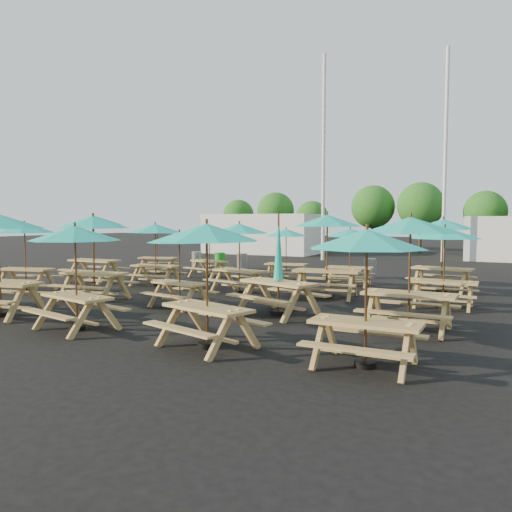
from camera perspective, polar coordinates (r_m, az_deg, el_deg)
The scene contains 32 objects.
ground at distance 16.41m, azimuth -2.42°, elevation -4.17°, with size 120.00×120.00×0.00m, color black.
picnic_unit_1 at distance 18.15m, azimuth -24.94°, elevation 2.47°, with size 2.35×2.35×2.29m.
picnic_unit_2 at distance 19.95m, azimuth -18.06°, elevation 3.46°, with size 2.22×2.22×2.57m.
picnic_unit_3 at distance 22.67m, azimuth -11.22°, elevation 2.64°, with size 2.23×2.23×2.11m.
picnic_unit_5 at distance 15.35m, azimuth -18.13°, elevation 3.09°, with size 2.28×2.28×2.50m.
picnic_unit_6 at distance 18.22m, azimuth -11.45°, elevation 2.68°, with size 2.00×2.00×2.25m.
picnic_unit_7 at distance 20.55m, azimuth -5.37°, elevation 2.56°, with size 2.19×2.19×2.11m.
picnic_unit_8 at distance 11.27m, azimuth -19.97°, elevation 1.73°, with size 2.27×2.27×2.26m.
picnic_unit_9 at distance 13.54m, azimuth -8.76°, elevation 1.58°, with size 2.03×2.03×2.07m.
picnic_unit_10 at distance 16.06m, azimuth -1.92°, elevation 2.66°, with size 2.28×2.28×2.28m.
picnic_unit_11 at distance 19.34m, azimuth 3.46°, elevation 2.31°, with size 1.88×1.88×2.05m.
picnic_unit_12 at distance 9.14m, azimuth -5.65°, elevation 1.81°, with size 2.43×2.43×2.32m.
picnic_unit_13 at distance 12.36m, azimuth 2.57°, elevation -2.00°, with size 2.44×2.28×2.54m.
picnic_unit_14 at distance 15.23m, azimuth 8.14°, elevation 3.43°, with size 2.41×2.41×2.55m.
picnic_unit_15 at distance 18.13m, azimuth 10.69°, elevation 2.23°, with size 1.91×1.91×2.09m.
picnic_unit_16 at distance 8.06m, azimuth 12.55°, elevation 0.91°, with size 1.90×1.90×2.24m.
picnic_unit_17 at distance 11.00m, azimuth 17.24°, elevation 2.61°, with size 2.11×2.11×2.45m.
picnic_unit_18 at distance 14.23m, azimuth 20.77°, elevation 1.93°, with size 1.88×1.88×2.19m.
picnic_unit_19 at distance 17.39m, azimuth 20.59°, elevation 2.91°, with size 2.30×2.30×2.42m.
waste_bin_0 at distance 24.98m, azimuth -6.79°, elevation -0.43°, with size 0.50×0.50×0.80m, color gray.
waste_bin_1 at distance 24.29m, azimuth -4.14°, elevation -0.54°, with size 0.50×0.50×0.80m, color #1B971E.
waste_bin_2 at distance 23.72m, azimuth -1.61°, elevation -0.64°, with size 0.50×0.50×0.80m, color gray.
waste_bin_3 at distance 20.87m, azimuth 12.92°, elevation -1.39°, with size 0.50×0.50×0.80m, color gray.
mast_0 at distance 30.06m, azimuth 7.73°, elevation 11.01°, with size 0.20×0.20×12.00m, color silver.
mast_1 at distance 30.52m, azimuth 20.82°, elevation 10.68°, with size 0.20×0.20×12.00m, color silver.
event_tent_0 at distance 35.90m, azimuth 0.77°, elevation 2.56°, with size 8.00×4.00×2.80m, color silver.
tree_0 at distance 45.14m, azimuth -2.01°, elevation 4.68°, with size 2.80×2.80×4.24m.
tree_1 at distance 41.97m, azimuth 2.25°, elevation 5.17°, with size 3.11×3.11×4.72m.
tree_2 at distance 40.42m, azimuth 6.43°, elevation 4.44°, with size 2.59×2.59×3.93m.
tree_3 at distance 40.04m, azimuth 13.22°, elevation 5.48°, with size 3.36×3.36×5.09m.
tree_4 at distance 38.86m, azimuth 18.31°, elevation 5.50°, with size 3.41×3.41×5.17m.
tree_5 at distance 38.81m, azimuth 24.72°, elevation 4.62°, with size 2.94×2.94×4.45m.
Camera 1 is at (8.07, -14.09, 2.35)m, focal length 35.00 mm.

